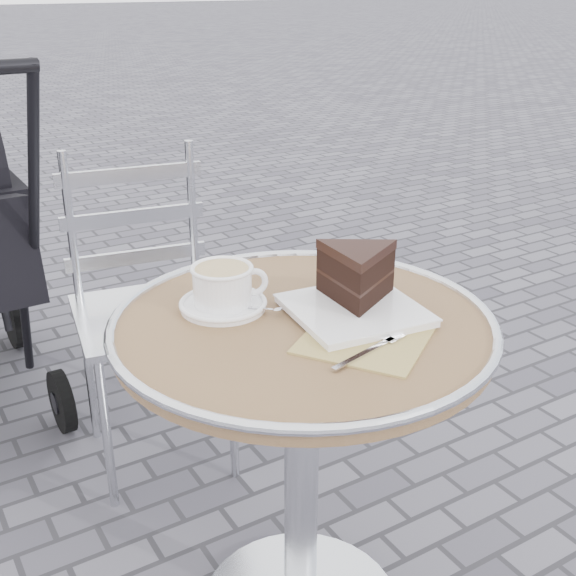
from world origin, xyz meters
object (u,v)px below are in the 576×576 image
cafe_table (302,397)px  cake_plate_set (357,282)px  bistro_chair (142,272)px  cappuccino_set (224,290)px

cafe_table → cake_plate_set: size_ratio=2.07×
cafe_table → cake_plate_set: (0.11, -0.01, 0.22)m
cake_plate_set → cafe_table: bearing=-179.8°
cafe_table → bistro_chair: bistro_chair is taller
cake_plate_set → cappuccino_set: bearing=153.7°
cafe_table → bistro_chair: 0.80m
cake_plate_set → bistro_chair: (-0.14, 0.81, -0.23)m
cappuccino_set → bistro_chair: (0.07, 0.68, -0.21)m
cafe_table → cappuccino_set: 0.26m
cafe_table → bistro_chair: (-0.02, 0.80, -0.01)m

